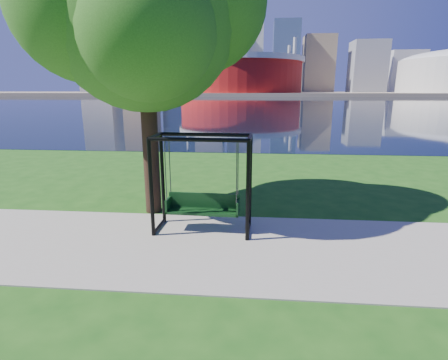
# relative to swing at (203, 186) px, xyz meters

# --- Properties ---
(ground) EXTENTS (900.00, 900.00, 0.00)m
(ground) POSITION_rel_swing_xyz_m (0.60, -0.46, -1.20)
(ground) COLOR #1E5114
(ground) RESTS_ON ground
(path) EXTENTS (120.00, 4.00, 0.03)m
(path) POSITION_rel_swing_xyz_m (0.60, -0.96, -1.18)
(path) COLOR #9E937F
(path) RESTS_ON ground
(river) EXTENTS (900.00, 180.00, 0.02)m
(river) POSITION_rel_swing_xyz_m (0.60, 101.54, -1.19)
(river) COLOR black
(river) RESTS_ON ground
(far_bank) EXTENTS (900.00, 228.00, 2.00)m
(far_bank) POSITION_rel_swing_xyz_m (0.60, 305.54, -0.20)
(far_bank) COLOR #937F60
(far_bank) RESTS_ON ground
(stadium) EXTENTS (83.00, 83.00, 32.00)m
(stadium) POSITION_rel_swing_xyz_m (-9.40, 234.54, 13.03)
(stadium) COLOR maroon
(stadium) RESTS_ON far_bank
(skyline) EXTENTS (392.00, 66.00, 96.50)m
(skyline) POSITION_rel_swing_xyz_m (-3.67, 318.94, 34.69)
(skyline) COLOR gray
(skyline) RESTS_ON far_bank
(swing) EXTENTS (2.45, 1.13, 2.48)m
(swing) POSITION_rel_swing_xyz_m (0.00, 0.00, 0.00)
(swing) COLOR black
(swing) RESTS_ON ground
(park_tree) EXTENTS (6.46, 5.83, 8.02)m
(park_tree) POSITION_rel_swing_xyz_m (-1.76, 1.42, 4.37)
(park_tree) COLOR black
(park_tree) RESTS_ON ground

